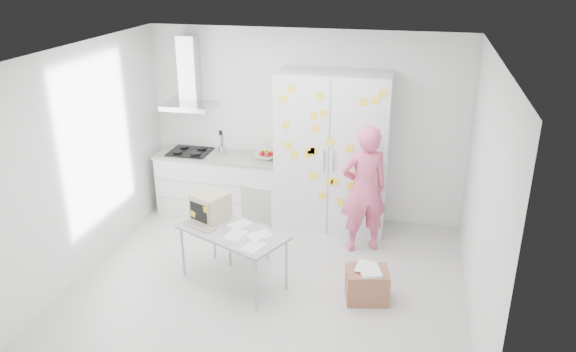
% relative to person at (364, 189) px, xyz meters
% --- Properties ---
extents(floor, '(4.50, 4.00, 0.02)m').
position_rel_person_xyz_m(floor, '(-0.95, -1.09, -0.85)').
color(floor, silver).
rests_on(floor, ground).
extents(walls, '(4.52, 4.01, 2.70)m').
position_rel_person_xyz_m(walls, '(-0.95, -0.37, 0.51)').
color(walls, white).
rests_on(walls, ground).
extents(ceiling, '(4.50, 4.00, 0.02)m').
position_rel_person_xyz_m(ceiling, '(-0.95, -1.09, 1.86)').
color(ceiling, white).
rests_on(ceiling, walls).
extents(counter_run, '(1.84, 0.63, 1.28)m').
position_rel_person_xyz_m(counter_run, '(-2.15, 0.61, -0.37)').
color(counter_run, white).
rests_on(counter_run, ground).
extents(range_hood, '(0.70, 0.48, 1.01)m').
position_rel_person_xyz_m(range_hood, '(-2.60, 0.75, 1.12)').
color(range_hood, silver).
rests_on(range_hood, walls).
extents(tall_cabinet, '(1.50, 0.68, 2.20)m').
position_rel_person_xyz_m(tall_cabinet, '(-0.50, 0.59, 0.26)').
color(tall_cabinet, silver).
rests_on(tall_cabinet, ground).
extents(person, '(0.73, 0.62, 1.69)m').
position_rel_person_xyz_m(person, '(0.00, 0.00, 0.00)').
color(person, '#E15782').
rests_on(person, ground).
extents(desk, '(1.41, 1.10, 1.01)m').
position_rel_person_xyz_m(desk, '(-1.58, -1.03, -0.08)').
color(desk, '#90969A').
rests_on(desk, ground).
extents(chair, '(0.52, 0.52, 0.95)m').
position_rel_person_xyz_m(chair, '(-1.31, -0.61, -0.30)').
color(chair, '#A6A7A4').
rests_on(chair, ground).
extents(cardboard_box, '(0.53, 0.46, 0.40)m').
position_rel_person_xyz_m(cardboard_box, '(0.19, -1.16, -0.65)').
color(cardboard_box, '#9D6144').
rests_on(cardboard_box, ground).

